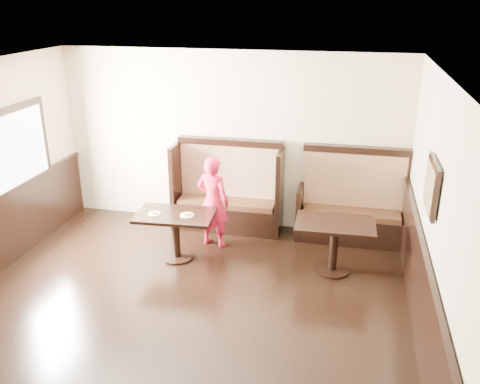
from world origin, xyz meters
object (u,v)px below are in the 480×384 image
(child, at_px, (213,202))
(booth_neighbor, at_px, (352,210))
(booth_main, at_px, (228,197))
(table_neighbor, at_px, (335,235))
(table_main, at_px, (176,224))

(child, bearing_deg, booth_neighbor, -150.06)
(booth_main, bearing_deg, table_neighbor, -31.73)
(table_main, bearing_deg, booth_main, 64.89)
(booth_neighbor, height_order, child, booth_neighbor)
(booth_neighbor, xyz_separation_m, child, (-2.02, -0.66, 0.22))
(table_main, distance_m, child, 0.69)
(booth_neighbor, distance_m, table_neighbor, 1.10)
(booth_neighbor, relative_size, child, 1.18)
(table_neighbor, height_order, child, child)
(booth_main, bearing_deg, child, -95.73)
(booth_main, xyz_separation_m, booth_neighbor, (1.95, -0.00, -0.05))
(booth_main, height_order, booth_neighbor, same)
(booth_main, xyz_separation_m, table_neighbor, (1.74, -1.07, 0.02))
(booth_neighbor, bearing_deg, table_neighbor, -101.19)
(booth_main, height_order, table_neighbor, booth_main)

